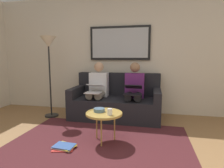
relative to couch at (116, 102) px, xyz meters
name	(u,v)px	position (x,y,z in m)	size (l,w,h in m)	color
wall_rear	(120,55)	(0.00, -0.48, 0.99)	(6.00, 0.12, 2.60)	beige
area_rug	(100,142)	(0.00, 1.27, -0.31)	(2.60, 1.80, 0.01)	#4C1E23
couch	(116,102)	(0.00, 0.00, 0.00)	(1.79, 0.90, 0.90)	black
framed_mirror	(120,43)	(0.00, -0.39, 1.24)	(1.34, 0.05, 0.74)	black
coffee_table	(104,114)	(-0.05, 1.22, 0.11)	(0.53, 0.53, 0.45)	tan
cup	(110,112)	(-0.16, 1.30, 0.17)	(0.07, 0.07, 0.09)	silver
bowl	(99,110)	(0.03, 1.17, 0.15)	(0.17, 0.17, 0.05)	slate
person_left	(134,89)	(-0.38, 0.07, 0.30)	(0.38, 0.58, 1.14)	#66236B
laptop_black	(133,90)	(-0.38, 0.30, 0.32)	(0.32, 0.39, 0.17)	black
person_right	(98,88)	(0.38, 0.07, 0.30)	(0.38, 0.58, 1.14)	silver
laptop_white	(94,89)	(0.38, 0.30, 0.32)	(0.30, 0.39, 0.17)	white
magazine_stack	(64,147)	(0.43, 1.54, -0.29)	(0.33, 0.29, 0.04)	red
standing_lamp	(49,51)	(1.35, 0.27, 1.06)	(0.32, 0.32, 1.66)	black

